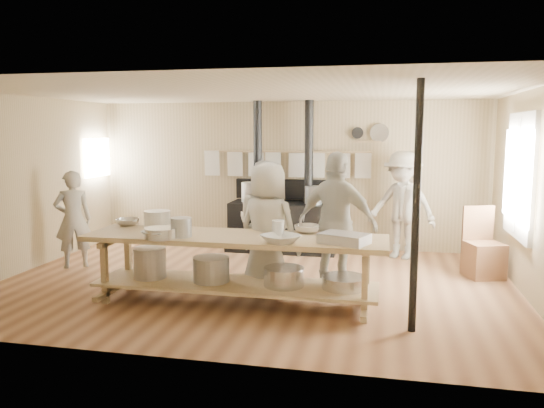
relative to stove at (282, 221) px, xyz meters
name	(u,v)px	position (x,y,z in m)	size (l,w,h in m)	color
ground	(253,283)	(0.01, -2.12, -0.52)	(7.00, 7.00, 0.00)	brown
room_shell	(253,166)	(0.01, -2.12, 1.10)	(7.00, 7.00, 7.00)	tan
window_right	(520,176)	(3.48, -1.52, 0.98)	(0.09, 1.50, 1.65)	beige
left_opening	(97,157)	(-3.44, -0.12, 1.08)	(0.00, 0.90, 0.90)	white
stove	(282,221)	(0.00, 0.00, 0.00)	(1.90, 0.75, 2.60)	black
towel_rail	(286,161)	(0.01, 0.28, 1.03)	(3.00, 0.04, 0.47)	#9D805A
back_wall_shelf	(370,136)	(1.47, 0.32, 1.48)	(0.63, 0.14, 0.32)	#9D805A
prep_table	(234,262)	(0.00, -3.02, 0.00)	(3.60, 0.90, 0.85)	#9D805A
support_post	(416,209)	(2.06, -3.47, 0.78)	(0.08, 0.08, 2.60)	black
cook_far_left	(73,219)	(-2.90, -1.82, 0.23)	(0.54, 0.36, 1.49)	#A29F90
cook_left	(265,224)	(0.19, -2.20, 0.33)	(0.83, 0.64, 1.70)	#A29F90
cook_center	(268,229)	(0.31, -2.56, 0.33)	(0.83, 0.54, 1.70)	#A29F90
cook_right	(337,224)	(1.16, -2.37, 0.40)	(1.07, 0.45, 1.83)	#A29F90
cook_by_window	(402,205)	(2.02, -0.17, 0.36)	(1.14, 0.66, 1.77)	#A29F90
chair	(483,257)	(3.15, -1.10, -0.22)	(0.60, 0.60, 1.01)	brown
bowl_white_a	(159,234)	(-0.81, -3.35, 0.37)	(0.36, 0.36, 0.09)	white
bowl_steel_a	(128,222)	(-1.54, -2.69, 0.38)	(0.30, 0.30, 0.09)	silver
bowl_white_b	(281,239)	(0.63, -3.35, 0.38)	(0.40, 0.40, 0.10)	white
bowl_steel_b	(307,229)	(0.83, -2.69, 0.38)	(0.31, 0.31, 0.10)	silver
roasting_pan	(344,238)	(1.32, -3.21, 0.39)	(0.51, 0.34, 0.11)	#B2B2B7
mixing_bowl_large	(161,233)	(-0.78, -3.35, 0.39)	(0.38, 0.38, 0.12)	silver
bucket_galv	(181,227)	(-0.58, -3.23, 0.44)	(0.25, 0.25, 0.23)	gray
deep_bowl_enamel	(157,219)	(-1.13, -2.69, 0.43)	(0.34, 0.34, 0.21)	white
pitcher	(278,230)	(0.55, -3.13, 0.44)	(0.14, 0.14, 0.22)	white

